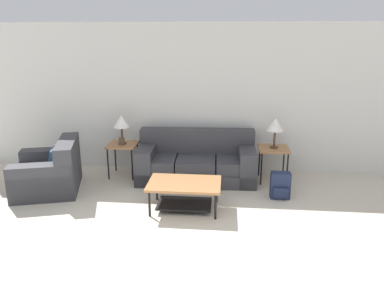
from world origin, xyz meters
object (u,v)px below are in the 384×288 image
(couch, at_px, (196,162))
(armchair, at_px, (50,173))
(table_lamp_right, at_px, (275,125))
(backpack, at_px, (280,186))
(table_lamp_left, at_px, (121,122))
(side_table_left, at_px, (123,147))
(side_table_right, at_px, (274,151))
(coffee_table, at_px, (184,189))

(couch, distance_m, armchair, 2.37)
(table_lamp_right, bearing_deg, backpack, -87.06)
(table_lamp_left, bearing_deg, table_lamp_right, 0.00)
(table_lamp_left, bearing_deg, side_table_left, -90.00)
(side_table_right, distance_m, table_lamp_right, 0.45)
(backpack, bearing_deg, side_table_left, 164.69)
(coffee_table, distance_m, side_table_right, 1.85)
(couch, height_order, side_table_right, couch)
(coffee_table, xyz_separation_m, side_table_right, (1.36, 1.24, 0.22))
(table_lamp_left, bearing_deg, side_table_right, -0.00)
(couch, relative_size, side_table_left, 3.45)
(armchair, height_order, side_table_left, armchair)
(armchair, height_order, table_lamp_right, table_lamp_right)
(armchair, xyz_separation_m, side_table_left, (0.98, 0.74, 0.23))
(table_lamp_left, bearing_deg, couch, -2.23)
(table_lamp_right, height_order, backpack, table_lamp_right)
(couch, xyz_separation_m, table_lamp_left, (-1.29, 0.05, 0.67))
(couch, bearing_deg, side_table_right, 2.23)
(table_lamp_left, relative_size, backpack, 1.26)
(armchair, relative_size, table_lamp_left, 2.55)
(table_lamp_right, relative_size, backpack, 1.26)
(side_table_left, bearing_deg, coffee_table, -45.49)
(backpack, bearing_deg, table_lamp_left, 164.69)
(coffee_table, bearing_deg, couch, 86.71)
(couch, height_order, coffee_table, couch)
(couch, distance_m, coffee_table, 1.19)
(side_table_right, bearing_deg, table_lamp_right, 90.00)
(coffee_table, bearing_deg, armchair, 167.23)
(coffee_table, relative_size, side_table_right, 1.74)
(side_table_right, height_order, backpack, side_table_right)
(armchair, relative_size, table_lamp_right, 2.55)
(side_table_right, bearing_deg, couch, -177.77)
(table_lamp_left, bearing_deg, coffee_table, -45.49)
(couch, bearing_deg, coffee_table, -93.29)
(armchair, height_order, coffee_table, armchair)
(armchair, bearing_deg, side_table_left, 37.14)
(side_table_left, bearing_deg, couch, -2.23)
(side_table_left, bearing_deg, backpack, -15.31)
(armchair, bearing_deg, couch, 16.97)
(side_table_right, xyz_separation_m, backpack, (0.04, -0.71, -0.32))
(side_table_right, relative_size, backpack, 1.44)
(couch, height_order, backpack, couch)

